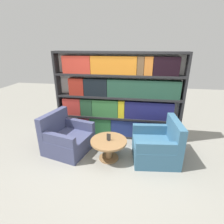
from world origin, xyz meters
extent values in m
plane|color=gray|center=(0.00, 0.00, 0.00)|extent=(14.00, 14.00, 0.00)
cube|color=silver|center=(0.00, 1.36, 1.07)|extent=(3.07, 0.05, 2.13)
cube|color=#262628|center=(-1.51, 1.23, 1.07)|extent=(0.05, 0.30, 2.13)
cube|color=#262628|center=(1.51, 1.23, 1.07)|extent=(0.05, 0.30, 2.13)
cube|color=#262628|center=(0.00, 1.23, 0.03)|extent=(2.97, 0.30, 0.05)
cube|color=#262628|center=(0.00, 1.23, 0.53)|extent=(2.97, 0.30, 0.05)
cube|color=#262628|center=(0.00, 1.23, 1.07)|extent=(2.97, 0.30, 0.05)
cube|color=#262628|center=(0.00, 1.23, 1.60)|extent=(2.97, 0.30, 0.05)
cube|color=#262628|center=(0.00, 1.23, 2.11)|extent=(2.97, 0.30, 0.05)
cube|color=maroon|center=(-0.88, 1.21, 0.27)|extent=(0.30, 0.20, 0.44)
cube|color=#2A6638|center=(-0.44, 1.21, 0.27)|extent=(0.56, 0.20, 0.44)
cube|color=navy|center=(0.66, 1.21, 0.27)|extent=(1.63, 0.20, 0.44)
cube|color=#B5332C|center=(-1.18, 1.21, 0.78)|extent=(0.46, 0.20, 0.44)
cube|color=#264C30|center=(-0.79, 1.21, 0.78)|extent=(0.30, 0.20, 0.44)
cube|color=#34713A|center=(-0.31, 1.21, 0.78)|extent=(0.65, 0.20, 0.44)
cube|color=gold|center=(0.10, 1.21, 0.78)|extent=(0.15, 0.20, 0.44)
cube|color=navy|center=(0.76, 1.21, 0.78)|extent=(1.16, 0.20, 0.44)
cube|color=maroon|center=(-1.02, 1.21, 1.30)|extent=(0.37, 0.20, 0.42)
cube|color=black|center=(-0.54, 1.21, 1.30)|extent=(0.57, 0.20, 0.42)
cube|color=#234A37|center=(0.59, 1.21, 1.30)|extent=(1.67, 0.20, 0.42)
cube|color=red|center=(-0.97, 1.21, 1.82)|extent=(0.67, 0.20, 0.40)
cube|color=orange|center=(-0.10, 1.21, 1.82)|extent=(1.05, 0.20, 0.40)
cube|color=brown|center=(0.50, 1.21, 1.82)|extent=(0.15, 0.20, 0.40)
cube|color=orange|center=(0.68, 1.21, 1.82)|extent=(0.18, 0.20, 0.40)
cube|color=black|center=(1.06, 1.21, 1.82)|extent=(0.56, 0.20, 0.40)
cube|color=#42476B|center=(-1.00, 0.39, 0.19)|extent=(1.07, 1.08, 0.38)
cube|color=#42476B|center=(-1.37, 0.47, 0.63)|extent=(0.35, 0.90, 0.49)
cube|color=#42476B|center=(-1.03, 0.00, 0.49)|extent=(0.75, 0.29, 0.22)
cube|color=#42476B|center=(-0.84, 0.74, 0.49)|extent=(0.75, 0.29, 0.22)
cube|color=#386684|center=(0.90, 0.39, 0.19)|extent=(0.98, 0.98, 0.38)
cube|color=#386684|center=(1.27, 0.43, 0.63)|extent=(0.24, 0.90, 0.49)
cube|color=#386684|center=(0.78, 0.76, 0.49)|extent=(0.75, 0.20, 0.22)
cube|color=#386684|center=(0.87, 0.00, 0.49)|extent=(0.75, 0.20, 0.22)
cylinder|color=olive|center=(-0.05, 0.22, 0.20)|extent=(0.13, 0.13, 0.40)
cylinder|color=olive|center=(-0.05, 0.22, 0.01)|extent=(0.41, 0.41, 0.03)
cylinder|color=olive|center=(-0.05, 0.22, 0.42)|extent=(0.75, 0.75, 0.04)
cube|color=black|center=(-0.05, 0.22, 0.44)|extent=(0.05, 0.06, 0.01)
cube|color=#2D2D2D|center=(-0.05, 0.22, 0.52)|extent=(0.08, 0.01, 0.15)
camera|label=1|loc=(0.50, -2.85, 2.28)|focal=28.00mm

